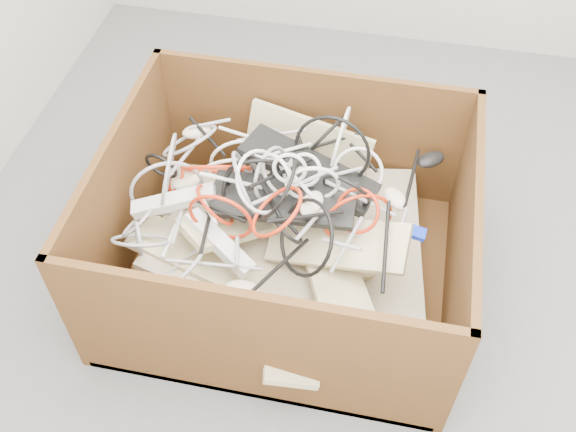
% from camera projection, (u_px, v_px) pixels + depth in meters
% --- Properties ---
extents(ground, '(3.00, 3.00, 0.00)m').
position_uv_depth(ground, '(363.00, 283.00, 2.34)').
color(ground, '#59595C').
rests_on(ground, ground).
extents(cardboard_box, '(1.13, 0.94, 0.55)m').
position_uv_depth(cardboard_box, '(282.00, 250.00, 2.25)').
color(cardboard_box, '#3F2A0F').
rests_on(cardboard_box, ground).
extents(keyboard_pile, '(0.88, 0.94, 0.34)m').
position_uv_depth(keyboard_pile, '(290.00, 224.00, 2.16)').
color(keyboard_pile, '#C5B48A').
rests_on(keyboard_pile, cardboard_box).
extents(mice_scatter, '(0.93, 0.80, 0.21)m').
position_uv_depth(mice_scatter, '(297.00, 201.00, 2.13)').
color(mice_scatter, beige).
rests_on(mice_scatter, keyboard_pile).
extents(power_strip_left, '(0.28, 0.12, 0.11)m').
position_uv_depth(power_strip_left, '(174.00, 201.00, 2.10)').
color(power_strip_left, silver).
rests_on(power_strip_left, keyboard_pile).
extents(power_strip_right, '(0.26, 0.19, 0.09)m').
position_uv_depth(power_strip_right, '(219.00, 243.00, 2.03)').
color(power_strip_right, silver).
rests_on(power_strip_right, keyboard_pile).
extents(vga_plug, '(0.05, 0.05, 0.03)m').
position_uv_depth(vga_plug, '(418.00, 233.00, 2.01)').
color(vga_plug, '#0B23B2').
rests_on(vga_plug, keyboard_pile).
extents(cable_tangle, '(0.93, 0.86, 0.43)m').
position_uv_depth(cable_tangle, '(257.00, 185.00, 2.09)').
color(cable_tangle, '#959499').
rests_on(cable_tangle, keyboard_pile).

